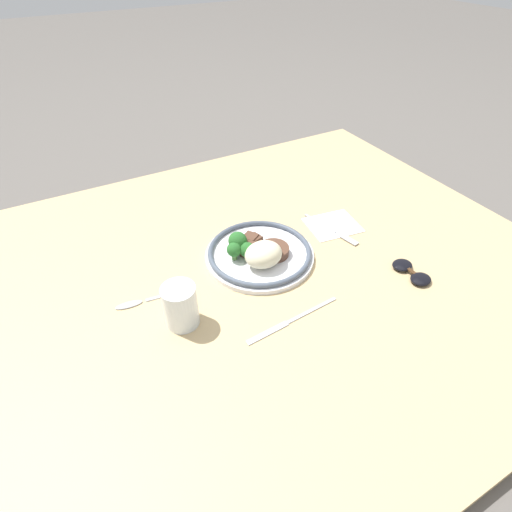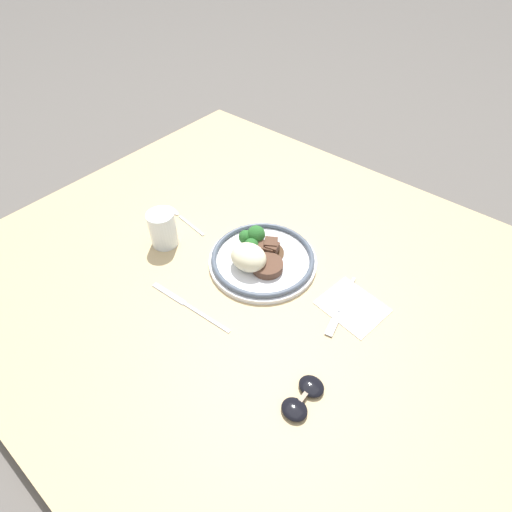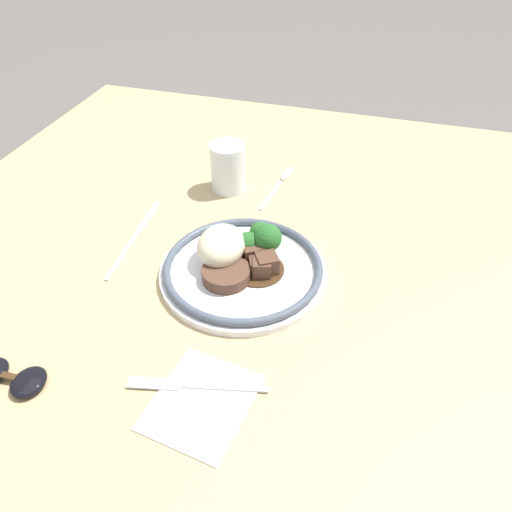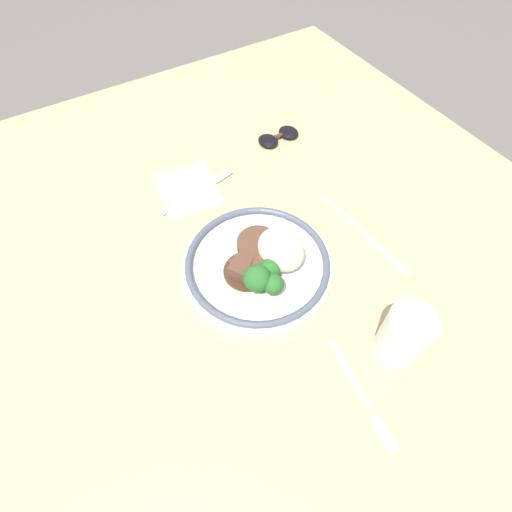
{
  "view_description": "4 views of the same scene",
  "coord_description": "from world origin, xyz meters",
  "px_view_note": "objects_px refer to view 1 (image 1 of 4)",
  "views": [
    {
      "loc": [
        0.37,
        0.59,
        0.64
      ],
      "look_at": [
        0.03,
        -0.02,
        0.06
      ],
      "focal_mm": 28.0,
      "sensor_mm": 36.0,
      "label": 1
    },
    {
      "loc": [
        -0.4,
        0.48,
        0.72
      ],
      "look_at": [
        0.01,
        -0.01,
        0.07
      ],
      "focal_mm": 28.0,
      "sensor_mm": 36.0,
      "label": 2
    },
    {
      "loc": [
        -0.53,
        -0.22,
        0.55
      ],
      "look_at": [
        0.0,
        -0.06,
        0.08
      ],
      "focal_mm": 35.0,
      "sensor_mm": 36.0,
      "label": 3
    },
    {
      "loc": [
        0.33,
        -0.24,
        0.6
      ],
      "look_at": [
        0.01,
        -0.04,
        0.07
      ],
      "focal_mm": 28.0,
      "sensor_mm": 36.0,
      "label": 4
    }
  ],
  "objects_px": {
    "plate": "(259,252)",
    "knife": "(290,322)",
    "fork": "(335,232)",
    "spoon": "(139,302)",
    "juice_glass": "(181,308)",
    "sunglasses": "(411,272)"
  },
  "relations": [
    {
      "from": "plate",
      "to": "knife",
      "type": "bearing_deg",
      "value": 78.4
    },
    {
      "from": "fork",
      "to": "knife",
      "type": "height_order",
      "value": "fork"
    },
    {
      "from": "plate",
      "to": "knife",
      "type": "distance_m",
      "value": 0.2
    },
    {
      "from": "knife",
      "to": "spoon",
      "type": "xyz_separation_m",
      "value": [
        0.25,
        -0.2,
        0.0
      ]
    },
    {
      "from": "plate",
      "to": "fork",
      "type": "distance_m",
      "value": 0.22
    },
    {
      "from": "fork",
      "to": "spoon",
      "type": "distance_m",
      "value": 0.51
    },
    {
      "from": "plate",
      "to": "knife",
      "type": "height_order",
      "value": "plate"
    },
    {
      "from": "juice_glass",
      "to": "knife",
      "type": "bearing_deg",
      "value": 151.0
    },
    {
      "from": "fork",
      "to": "sunglasses",
      "type": "relative_size",
      "value": 1.77
    },
    {
      "from": "juice_glass",
      "to": "fork",
      "type": "distance_m",
      "value": 0.46
    },
    {
      "from": "plate",
      "to": "fork",
      "type": "relative_size",
      "value": 1.49
    },
    {
      "from": "plate",
      "to": "juice_glass",
      "type": "height_order",
      "value": "juice_glass"
    },
    {
      "from": "juice_glass",
      "to": "spoon",
      "type": "bearing_deg",
      "value": -56.46
    },
    {
      "from": "juice_glass",
      "to": "sunglasses",
      "type": "bearing_deg",
      "value": 166.99
    },
    {
      "from": "plate",
      "to": "fork",
      "type": "bearing_deg",
      "value": 178.95
    },
    {
      "from": "juice_glass",
      "to": "sunglasses",
      "type": "distance_m",
      "value": 0.51
    },
    {
      "from": "fork",
      "to": "knife",
      "type": "relative_size",
      "value": 0.8
    },
    {
      "from": "sunglasses",
      "to": "plate",
      "type": "bearing_deg",
      "value": -39.35
    },
    {
      "from": "juice_glass",
      "to": "knife",
      "type": "xyz_separation_m",
      "value": [
        -0.18,
        0.1,
        -0.04
      ]
    },
    {
      "from": "plate",
      "to": "knife",
      "type": "xyz_separation_m",
      "value": [
        0.04,
        0.2,
        -0.02
      ]
    },
    {
      "from": "plate",
      "to": "sunglasses",
      "type": "bearing_deg",
      "value": 142.12
    },
    {
      "from": "fork",
      "to": "sunglasses",
      "type": "bearing_deg",
      "value": 1.4
    }
  ]
}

